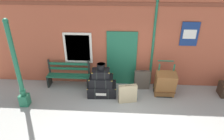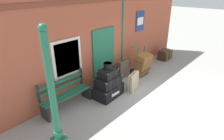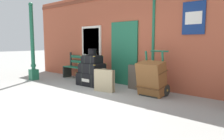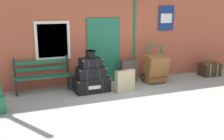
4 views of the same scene
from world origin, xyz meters
name	(u,v)px [view 3 (image 3 of 4)]	position (x,y,z in m)	size (l,w,h in m)	color
ground_plane	(68,99)	(0.00, 0.00, 0.00)	(60.00, 60.00, 0.00)	gray
brick_facade	(130,37)	(-0.01, 2.60, 1.60)	(10.40, 0.35, 3.20)	#AD5138
lamp_post	(33,51)	(-3.29, 0.84, 1.09)	(0.28, 0.28, 2.88)	#1E6647
platform_bench	(80,68)	(-2.13, 2.16, 0.44)	(1.60, 0.43, 1.01)	#1E6647
steamer_trunk_base	(93,79)	(-0.81, 1.62, 0.21)	(1.05, 0.71, 0.43)	black
steamer_trunk_middle	(92,68)	(-0.82, 1.60, 0.58)	(0.81, 0.56, 0.33)	black
steamer_trunk_top	(92,59)	(-0.83, 1.61, 0.87)	(0.64, 0.50, 0.27)	black
round_hatbox	(92,52)	(-0.82, 1.61, 1.12)	(0.29, 0.28, 0.22)	black
porters_trolley	(155,85)	(1.40, 1.86, 0.27)	(0.71, 0.56, 1.21)	black
large_brown_trunk	(151,78)	(1.40, 1.69, 0.47)	(0.70, 0.59, 0.94)	brown
suitcase_brown	(137,77)	(0.64, 2.10, 0.37)	(0.59, 0.16, 0.78)	#51473D
suitcase_charcoal	(104,81)	(0.10, 1.23, 0.32)	(0.63, 0.29, 0.68)	tan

